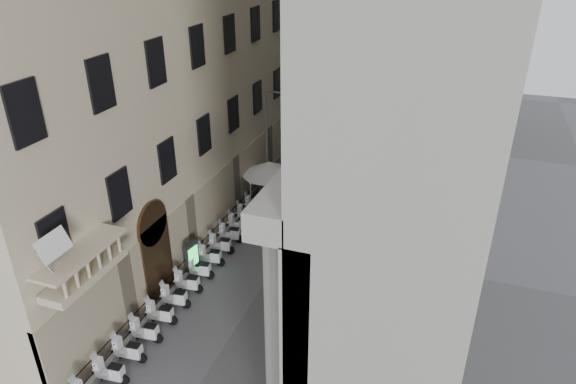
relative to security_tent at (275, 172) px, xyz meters
name	(u,v)px	position (x,y,z in m)	size (l,w,h in m)	color
iron_fence	(221,240)	(-1.61, -5.54, -2.59)	(0.30, 28.00, 1.40)	black
blue_awning	(377,205)	(6.84, 2.46, -2.59)	(1.60, 3.00, 3.00)	navy
scooter_1	(112,382)	(-0.95, -17.56, -2.59)	(0.56, 1.40, 1.50)	white
scooter_2	(130,360)	(-0.95, -16.23, -2.59)	(0.56, 1.40, 1.50)	white
scooter_3	(147,341)	(-0.95, -14.89, -2.59)	(0.56, 1.40, 1.50)	white
scooter_4	(162,323)	(-0.95, -13.56, -2.59)	(0.56, 1.40, 1.50)	white
scooter_5	(176,306)	(-0.95, -12.22, -2.59)	(0.56, 1.40, 1.50)	white
scooter_6	(189,291)	(-0.95, -10.89, -2.59)	(0.56, 1.40, 1.50)	white
scooter_7	(200,277)	(-0.95, -9.55, -2.59)	(0.56, 1.40, 1.50)	white
scooter_8	(211,265)	(-0.95, -8.22, -2.59)	(0.56, 1.40, 1.50)	white
scooter_9	(221,253)	(-0.95, -6.88, -2.59)	(0.56, 1.40, 1.50)	white
scooter_10	(231,242)	(-0.95, -5.55, -2.59)	(0.56, 1.40, 1.50)	white
scooter_11	(239,231)	(-0.95, -4.21, -2.59)	(0.56, 1.40, 1.50)	white
scooter_12	(248,221)	(-0.95, -2.88, -2.59)	(0.56, 1.40, 1.50)	white
scooter_13	(255,212)	(-0.95, -1.54, -2.59)	(0.56, 1.40, 1.50)	white
barrier_2	(296,368)	(6.33, -14.12, -2.59)	(0.60, 2.40, 1.10)	#999BA0
barrier_3	(313,331)	(6.33, -11.62, -2.59)	(0.60, 2.40, 1.10)	#999BA0
barrier_4	(326,300)	(6.33, -9.12, -2.59)	(0.60, 2.40, 1.10)	#999BA0
barrier_5	(338,274)	(6.33, -6.62, -2.59)	(0.60, 2.40, 1.10)	#999BA0
barrier_6	(349,251)	(6.33, -4.12, -2.59)	(0.60, 2.40, 1.10)	#999BA0
security_tent	(275,172)	(0.00, 0.00, 0.00)	(3.82, 3.82, 3.10)	white
street_lamp	(270,133)	(-1.23, 2.16, 1.96)	(2.48, 0.65, 7.68)	gray
info_kiosk	(192,259)	(-1.50, -9.38, -1.55)	(0.49, 1.01, 2.06)	black
pedestrian_a	(349,177)	(4.28, 4.34, -1.65)	(0.68, 0.45, 1.88)	black
pedestrian_b	(356,180)	(4.93, 3.96, -1.60)	(0.96, 0.75, 1.98)	black
pedestrian_c	(336,138)	(1.21, 12.21, -1.75)	(0.82, 0.53, 1.68)	black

